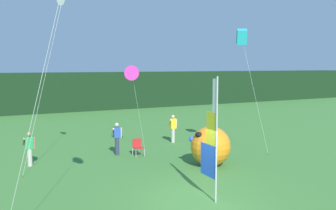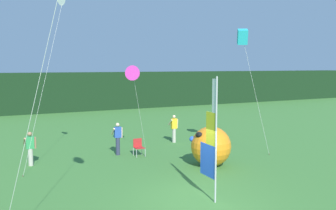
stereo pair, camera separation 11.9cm
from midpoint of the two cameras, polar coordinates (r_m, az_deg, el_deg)
The scene contains 10 objects.
ground_plane at distance 13.28m, azimuth 4.76°, elevation -14.61°, with size 120.00×120.00×0.00m, color #3D7533.
distant_treeline at distance 38.87m, azimuth -16.77°, elevation 1.95°, with size 80.00×2.40×4.01m, color black.
banner_flag at distance 12.75m, azimuth 6.63°, elevation -5.71°, with size 0.06×1.03×4.36m.
person_near_banner at distance 19.37m, azimuth -8.21°, elevation -5.15°, with size 0.55×0.48×1.72m.
person_mid_field at distance 18.35m, azimuth -21.15°, elevation -6.32°, with size 0.55×0.48×1.63m.
person_far_left at distance 22.30m, azimuth 0.64°, elevation -3.61°, with size 0.55×0.48×1.71m.
inflatable_balloon at distance 17.24m, azimuth 6.50°, elevation -6.45°, with size 1.89×1.89×1.89m.
folding_chair at distance 19.21m, azimuth -4.95°, elevation -6.45°, with size 0.51×0.51×0.89m.
kite_cyan_box_2 at distance 19.51m, azimuth 11.35°, elevation 10.43°, with size 1.66×1.32×6.64m.
kite_magenta_delta_3 at distance 19.22m, azimuth -5.83°, elevation 4.98°, with size 1.48×1.24×4.73m.
Camera 1 is at (-6.50, -10.58, 4.71)m, focal length 38.74 mm.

